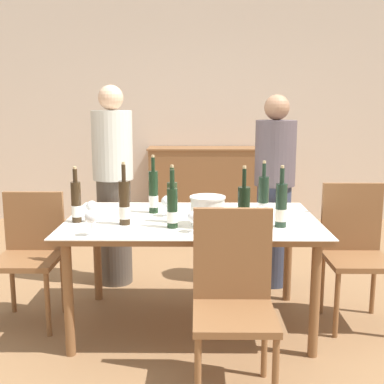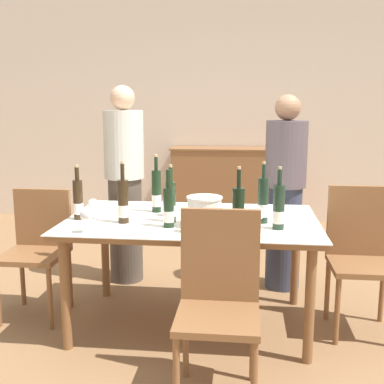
# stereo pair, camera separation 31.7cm
# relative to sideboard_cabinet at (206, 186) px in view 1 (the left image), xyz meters

# --- Properties ---
(ground_plane) EXTENTS (12.00, 12.00, 0.00)m
(ground_plane) POSITION_rel_sideboard_cabinet_xyz_m (-0.14, -2.82, -0.48)
(ground_plane) COLOR olive
(back_wall) EXTENTS (8.00, 0.10, 2.80)m
(back_wall) POSITION_rel_sideboard_cabinet_xyz_m (-0.14, 0.29, 0.92)
(back_wall) COLOR beige
(back_wall) RESTS_ON ground_plane
(sideboard_cabinet) EXTENTS (1.43, 0.46, 0.97)m
(sideboard_cabinet) POSITION_rel_sideboard_cabinet_xyz_m (0.00, 0.00, 0.00)
(sideboard_cabinet) COLOR brown
(sideboard_cabinet) RESTS_ON ground_plane
(dining_table) EXTENTS (1.66, 1.04, 0.75)m
(dining_table) POSITION_rel_sideboard_cabinet_xyz_m (-0.14, -2.82, 0.20)
(dining_table) COLOR brown
(dining_table) RESTS_ON ground_plane
(ice_bucket) EXTENTS (0.22, 0.22, 0.19)m
(ice_bucket) POSITION_rel_sideboard_cabinet_xyz_m (-0.05, -3.01, 0.37)
(ice_bucket) COLOR white
(ice_bucket) RESTS_ON dining_table
(wine_bottle_0) EXTENTS (0.07, 0.07, 0.36)m
(wine_bottle_0) POSITION_rel_sideboard_cabinet_xyz_m (-0.26, -3.06, 0.39)
(wine_bottle_0) COLOR black
(wine_bottle_0) RESTS_ON dining_table
(wine_bottle_1) EXTENTS (0.07, 0.07, 0.40)m
(wine_bottle_1) POSITION_rel_sideboard_cabinet_xyz_m (0.17, -3.14, 0.40)
(wine_bottle_1) COLOR black
(wine_bottle_1) RESTS_ON dining_table
(wine_bottle_2) EXTENTS (0.07, 0.07, 0.38)m
(wine_bottle_2) POSITION_rel_sideboard_cabinet_xyz_m (0.41, -3.03, 0.40)
(wine_bottle_2) COLOR #1E3323
(wine_bottle_2) RESTS_ON dining_table
(wine_bottle_3) EXTENTS (0.06, 0.06, 0.36)m
(wine_bottle_3) POSITION_rel_sideboard_cabinet_xyz_m (-0.89, -2.92, 0.39)
(wine_bottle_3) COLOR #332314
(wine_bottle_3) RESTS_ON dining_table
(wine_bottle_4) EXTENTS (0.07, 0.07, 0.41)m
(wine_bottle_4) POSITION_rel_sideboard_cabinet_xyz_m (-0.42, -2.65, 0.41)
(wine_bottle_4) COLOR black
(wine_bottle_4) RESTS_ON dining_table
(wine_bottle_5) EXTENTS (0.07, 0.07, 0.40)m
(wine_bottle_5) POSITION_rel_sideboard_cabinet_xyz_m (-0.57, -2.98, 0.40)
(wine_bottle_5) COLOR #332314
(wine_bottle_5) RESTS_ON dining_table
(wine_bottle_6) EXTENTS (0.07, 0.07, 0.37)m
(wine_bottle_6) POSITION_rel_sideboard_cabinet_xyz_m (-0.27, -2.92, 0.39)
(wine_bottle_6) COLOR #28381E
(wine_bottle_6) RESTS_ON dining_table
(wine_bottle_7) EXTENTS (0.07, 0.07, 0.40)m
(wine_bottle_7) POSITION_rel_sideboard_cabinet_xyz_m (0.32, -2.88, 0.40)
(wine_bottle_7) COLOR #1E3323
(wine_bottle_7) RESTS_ON dining_table
(wine_glass_0) EXTENTS (0.07, 0.07, 0.14)m
(wine_glass_0) POSITION_rel_sideboard_cabinet_xyz_m (-0.79, -2.91, 0.36)
(wine_glass_0) COLOR white
(wine_glass_0) RESTS_ON dining_table
(wine_glass_1) EXTENTS (0.08, 0.08, 0.14)m
(wine_glass_1) POSITION_rel_sideboard_cabinet_xyz_m (0.28, -3.06, 0.36)
(wine_glass_1) COLOR white
(wine_glass_1) RESTS_ON dining_table
(wine_glass_2) EXTENTS (0.07, 0.07, 0.13)m
(wine_glass_2) POSITION_rel_sideboard_cabinet_xyz_m (-0.13, -3.16, 0.35)
(wine_glass_2) COLOR white
(wine_glass_2) RESTS_ON dining_table
(wine_glass_3) EXTENTS (0.08, 0.08, 0.15)m
(wine_glass_3) POSITION_rel_sideboard_cabinet_xyz_m (-0.72, -3.25, 0.37)
(wine_glass_3) COLOR white
(wine_glass_3) RESTS_ON dining_table
(wine_glass_4) EXTENTS (0.09, 0.09, 0.14)m
(wine_glass_4) POSITION_rel_sideboard_cabinet_xyz_m (-0.31, -2.75, 0.36)
(wine_glass_4) COLOR white
(wine_glass_4) RESTS_ON dining_table
(chair_near_front) EXTENTS (0.42, 0.42, 0.96)m
(chair_near_front) POSITION_rel_sideboard_cabinet_xyz_m (0.08, -3.56, 0.06)
(chair_near_front) COLOR brown
(chair_near_front) RESTS_ON ground_plane
(chair_left_end) EXTENTS (0.42, 0.42, 0.90)m
(chair_left_end) POSITION_rel_sideboard_cabinet_xyz_m (-1.27, -2.74, 0.04)
(chair_left_end) COLOR brown
(chair_left_end) RESTS_ON ground_plane
(chair_right_end) EXTENTS (0.42, 0.42, 0.96)m
(chair_right_end) POSITION_rel_sideboard_cabinet_xyz_m (0.98, -2.73, 0.07)
(chair_right_end) COLOR brown
(chair_right_end) RESTS_ON ground_plane
(person_host) EXTENTS (0.33, 0.33, 1.65)m
(person_host) POSITION_rel_sideboard_cabinet_xyz_m (-0.80, -2.02, 0.34)
(person_host) COLOR #51473D
(person_host) RESTS_ON ground_plane
(person_guest_left) EXTENTS (0.33, 0.33, 1.58)m
(person_guest_left) POSITION_rel_sideboard_cabinet_xyz_m (0.52, -2.05, 0.30)
(person_guest_left) COLOR #383F56
(person_guest_left) RESTS_ON ground_plane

